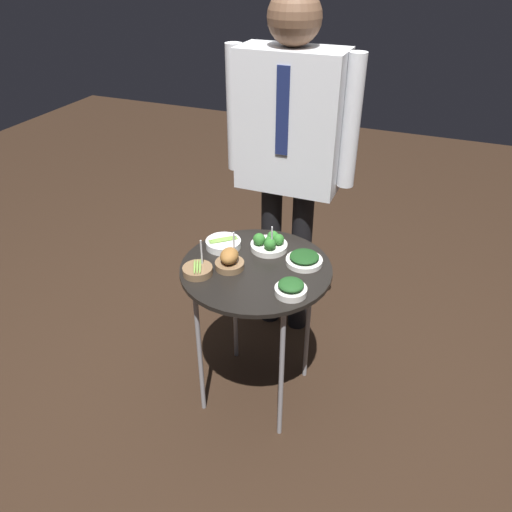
{
  "coord_description": "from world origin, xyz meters",
  "views": [
    {
      "loc": [
        0.61,
        -1.51,
        1.79
      ],
      "look_at": [
        0.0,
        0.0,
        0.75
      ],
      "focal_mm": 35.0,
      "sensor_mm": 36.0,
      "label": 1
    }
  ],
  "objects_px": {
    "bowl_broccoli_center": "(270,243)",
    "bowl_spinach_near_rim": "(304,259)",
    "serving_cart": "(256,279)",
    "bowl_roast_mid_right": "(230,260)",
    "bowl_asparagus_far_rim": "(223,243)",
    "bowl_asparagus_front_center": "(198,270)",
    "bowl_spinach_front_right": "(291,288)",
    "waiter_figure": "(290,139)"
  },
  "relations": [
    {
      "from": "bowl_broccoli_center",
      "to": "bowl_spinach_near_rim",
      "type": "relative_size",
      "value": 1.05
    },
    {
      "from": "serving_cart",
      "to": "bowl_spinach_near_rim",
      "type": "bearing_deg",
      "value": 29.18
    },
    {
      "from": "bowl_roast_mid_right",
      "to": "bowl_asparagus_far_rim",
      "type": "bearing_deg",
      "value": 124.0
    },
    {
      "from": "bowl_asparagus_front_center",
      "to": "bowl_roast_mid_right",
      "type": "xyz_separation_m",
      "value": [
        0.1,
        0.08,
        0.02
      ]
    },
    {
      "from": "bowl_roast_mid_right",
      "to": "serving_cart",
      "type": "bearing_deg",
      "value": 26.1
    },
    {
      "from": "bowl_spinach_front_right",
      "to": "bowl_spinach_near_rim",
      "type": "bearing_deg",
      "value": 94.16
    },
    {
      "from": "bowl_roast_mid_right",
      "to": "bowl_spinach_near_rim",
      "type": "relative_size",
      "value": 0.99
    },
    {
      "from": "bowl_asparagus_front_center",
      "to": "waiter_figure",
      "type": "relative_size",
      "value": 0.08
    },
    {
      "from": "bowl_broccoli_center",
      "to": "bowl_spinach_near_rim",
      "type": "distance_m",
      "value": 0.17
    },
    {
      "from": "bowl_spinach_front_right",
      "to": "serving_cart",
      "type": "bearing_deg",
      "value": 147.47
    },
    {
      "from": "serving_cart",
      "to": "bowl_roast_mid_right",
      "type": "relative_size",
      "value": 4.79
    },
    {
      "from": "bowl_broccoli_center",
      "to": "bowl_asparagus_front_center",
      "type": "bearing_deg",
      "value": -125.82
    },
    {
      "from": "serving_cart",
      "to": "waiter_figure",
      "type": "xyz_separation_m",
      "value": [
        -0.05,
        0.53,
        0.4
      ]
    },
    {
      "from": "bowl_roast_mid_right",
      "to": "bowl_broccoli_center",
      "type": "bearing_deg",
      "value": 62.45
    },
    {
      "from": "bowl_asparagus_far_rim",
      "to": "waiter_figure",
      "type": "xyz_separation_m",
      "value": [
        0.13,
        0.44,
        0.32
      ]
    },
    {
      "from": "bowl_asparagus_front_center",
      "to": "bowl_asparagus_far_rim",
      "type": "distance_m",
      "value": 0.22
    },
    {
      "from": "serving_cart",
      "to": "bowl_broccoli_center",
      "type": "relative_size",
      "value": 4.54
    },
    {
      "from": "bowl_asparagus_front_center",
      "to": "bowl_broccoli_center",
      "type": "bearing_deg",
      "value": 54.18
    },
    {
      "from": "bowl_asparagus_front_center",
      "to": "bowl_spinach_near_rim",
      "type": "height_order",
      "value": "bowl_asparagus_front_center"
    },
    {
      "from": "serving_cart",
      "to": "bowl_roast_mid_right",
      "type": "distance_m",
      "value": 0.14
    },
    {
      "from": "bowl_roast_mid_right",
      "to": "waiter_figure",
      "type": "bearing_deg",
      "value": 85.9
    },
    {
      "from": "bowl_roast_mid_right",
      "to": "waiter_figure",
      "type": "xyz_separation_m",
      "value": [
        0.04,
        0.57,
        0.31
      ]
    },
    {
      "from": "bowl_spinach_front_right",
      "to": "bowl_roast_mid_right",
      "type": "relative_size",
      "value": 0.82
    },
    {
      "from": "bowl_asparagus_front_center",
      "to": "waiter_figure",
      "type": "distance_m",
      "value": 0.75
    },
    {
      "from": "serving_cart",
      "to": "bowl_spinach_front_right",
      "type": "height_order",
      "value": "bowl_spinach_front_right"
    },
    {
      "from": "bowl_spinach_front_right",
      "to": "bowl_spinach_near_rim",
      "type": "xyz_separation_m",
      "value": [
        -0.02,
        0.21,
        -0.0
      ]
    },
    {
      "from": "bowl_broccoli_center",
      "to": "bowl_asparagus_far_rim",
      "type": "xyz_separation_m",
      "value": [
        -0.19,
        -0.05,
        -0.01
      ]
    },
    {
      "from": "serving_cart",
      "to": "bowl_asparagus_far_rim",
      "type": "bearing_deg",
      "value": 154.34
    },
    {
      "from": "bowl_spinach_near_rim",
      "to": "bowl_broccoli_center",
      "type": "bearing_deg",
      "value": 164.37
    },
    {
      "from": "bowl_spinach_near_rim",
      "to": "bowl_asparagus_far_rim",
      "type": "xyz_separation_m",
      "value": [
        -0.35,
        -0.01,
        -0.0
      ]
    },
    {
      "from": "bowl_asparagus_front_center",
      "to": "bowl_spinach_near_rim",
      "type": "distance_m",
      "value": 0.42
    },
    {
      "from": "bowl_spinach_near_rim",
      "to": "bowl_asparagus_far_rim",
      "type": "bearing_deg",
      "value": -179.01
    },
    {
      "from": "bowl_spinach_front_right",
      "to": "bowl_asparagus_far_rim",
      "type": "distance_m",
      "value": 0.42
    },
    {
      "from": "serving_cart",
      "to": "bowl_asparagus_far_rim",
      "type": "relative_size",
      "value": 4.73
    },
    {
      "from": "bowl_spinach_front_right",
      "to": "bowl_spinach_near_rim",
      "type": "distance_m",
      "value": 0.21
    },
    {
      "from": "bowl_asparagus_front_center",
      "to": "waiter_figure",
      "type": "bearing_deg",
      "value": 78.15
    },
    {
      "from": "bowl_asparagus_far_rim",
      "to": "bowl_broccoli_center",
      "type": "bearing_deg",
      "value": 15.59
    },
    {
      "from": "serving_cart",
      "to": "bowl_broccoli_center",
      "type": "bearing_deg",
      "value": 88.43
    },
    {
      "from": "bowl_broccoli_center",
      "to": "bowl_asparagus_far_rim",
      "type": "relative_size",
      "value": 1.04
    },
    {
      "from": "bowl_spinach_front_right",
      "to": "bowl_roast_mid_right",
      "type": "distance_m",
      "value": 0.29
    },
    {
      "from": "bowl_broccoli_center",
      "to": "bowl_roast_mid_right",
      "type": "distance_m",
      "value": 0.21
    },
    {
      "from": "bowl_spinach_front_right",
      "to": "waiter_figure",
      "type": "distance_m",
      "value": 0.76
    }
  ]
}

